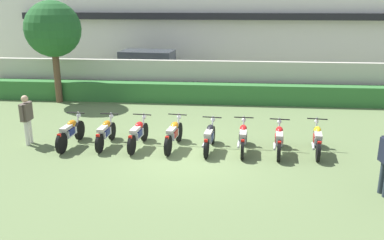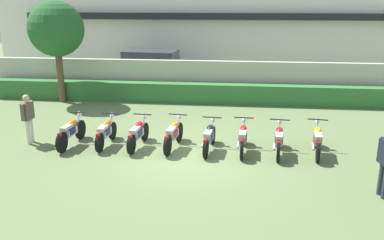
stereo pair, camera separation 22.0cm
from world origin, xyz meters
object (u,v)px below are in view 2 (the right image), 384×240
object	(u,v)px
parked_car	(154,69)
motorcycle_in_row_1	(106,132)
motorcycle_in_row_0	(71,132)
motorcycle_in_row_3	(174,134)
inspector_person	(28,115)
motorcycle_in_row_5	(243,138)
motorcycle_in_row_4	(209,137)
tree_near_inspector	(56,29)
motorcycle_in_row_2	(138,133)
motorcycle_in_row_7	(317,140)
motorcycle_in_row_6	(279,140)

from	to	relation	value
parked_car	motorcycle_in_row_1	xyz separation A→B (m)	(0.35, -9.27, -0.49)
parked_car	motorcycle_in_row_0	bearing A→B (deg)	-89.97
motorcycle_in_row_3	inspector_person	distance (m)	4.68
motorcycle_in_row_5	parked_car	bearing A→B (deg)	28.77
motorcycle_in_row_5	motorcycle_in_row_4	bearing A→B (deg)	93.20
motorcycle_in_row_3	inspector_person	bearing A→B (deg)	97.63
tree_near_inspector	motorcycle_in_row_0	size ratio (longest dim) A/B	2.30
tree_near_inspector	inspector_person	distance (m)	6.08
motorcycle_in_row_2	motorcycle_in_row_7	world-z (taller)	motorcycle_in_row_7
motorcycle_in_row_3	motorcycle_in_row_6	world-z (taller)	motorcycle_in_row_3
motorcycle_in_row_4	motorcycle_in_row_1	bearing A→B (deg)	93.89
motorcycle_in_row_4	motorcycle_in_row_6	xyz separation A→B (m)	(2.07, -0.07, 0.01)
motorcycle_in_row_2	motorcycle_in_row_4	bearing A→B (deg)	-85.93
motorcycle_in_row_3	motorcycle_in_row_5	xyz separation A→B (m)	(2.13, -0.08, -0.01)
motorcycle_in_row_4	inspector_person	bearing A→B (deg)	95.12
motorcycle_in_row_0	motorcycle_in_row_4	distance (m)	4.37
motorcycle_in_row_5	motorcycle_in_row_6	world-z (taller)	motorcycle_in_row_6
motorcycle_in_row_7	tree_near_inspector	bearing A→B (deg)	68.89
motorcycle_in_row_2	motorcycle_in_row_4	distance (m)	2.23
motorcycle_in_row_1	motorcycle_in_row_0	bearing A→B (deg)	98.35
tree_near_inspector	motorcycle_in_row_7	distance (m)	11.97
tree_near_inspector	motorcycle_in_row_3	bearing A→B (deg)	-42.34
tree_near_inspector	motorcycle_in_row_1	bearing A→B (deg)	-55.04
inspector_person	motorcycle_in_row_3	bearing A→B (deg)	0.74
tree_near_inspector	motorcycle_in_row_0	distance (m)	6.76
motorcycle_in_row_2	motorcycle_in_row_3	bearing A→B (deg)	-82.50
motorcycle_in_row_6	motorcycle_in_row_1	bearing A→B (deg)	93.62
motorcycle_in_row_1	motorcycle_in_row_4	size ratio (longest dim) A/B	0.97
motorcycle_in_row_2	parked_car	bearing A→B (deg)	13.91
motorcycle_in_row_2	motorcycle_in_row_6	world-z (taller)	motorcycle_in_row_6
tree_near_inspector	motorcycle_in_row_7	bearing A→B (deg)	-28.03
motorcycle_in_row_0	motorcycle_in_row_2	distance (m)	2.14
motorcycle_in_row_4	inspector_person	distance (m)	5.80
motorcycle_in_row_2	motorcycle_in_row_3	distance (m)	1.11
motorcycle_in_row_1	motorcycle_in_row_5	distance (m)	4.29
motorcycle_in_row_6	motorcycle_in_row_2	bearing A→B (deg)	93.70
motorcycle_in_row_4	motorcycle_in_row_5	distance (m)	1.01
motorcycle_in_row_0	motorcycle_in_row_2	world-z (taller)	motorcycle_in_row_0
parked_car	motorcycle_in_row_4	world-z (taller)	parked_car
parked_car	motorcycle_in_row_1	bearing A→B (deg)	-83.30
motorcycle_in_row_2	inspector_person	bearing A→B (deg)	95.69
motorcycle_in_row_3	motorcycle_in_row_6	bearing A→B (deg)	-86.06
parked_car	tree_near_inspector	world-z (taller)	tree_near_inspector
motorcycle_in_row_1	motorcycle_in_row_3	bearing A→B (deg)	-88.23
parked_car	motorcycle_in_row_5	world-z (taller)	parked_car
motorcycle_in_row_0	parked_car	bearing A→B (deg)	-0.68
motorcycle_in_row_2	motorcycle_in_row_6	size ratio (longest dim) A/B	1.02
motorcycle_in_row_7	motorcycle_in_row_4	bearing A→B (deg)	97.69
inspector_person	motorcycle_in_row_4	bearing A→B (deg)	-0.32
motorcycle_in_row_0	motorcycle_in_row_7	xyz separation A→B (m)	(7.57, 0.08, -0.01)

